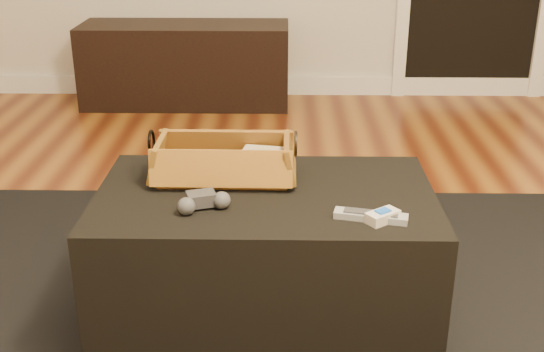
{
  "coord_description": "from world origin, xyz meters",
  "views": [
    {
      "loc": [
        0.09,
        -1.7,
        1.25
      ],
      "look_at": [
        0.06,
        0.12,
        0.49
      ],
      "focal_mm": 45.0,
      "sensor_mm": 36.0,
      "label": 1
    }
  ],
  "objects_px": {
    "ottoman": "(266,255)",
    "tv_remote": "(216,172)",
    "wicker_basket": "(224,162)",
    "cream_gadget": "(383,216)",
    "game_controller": "(203,201)",
    "media_cabinet": "(186,64)",
    "silver_remote": "(371,216)"
  },
  "relations": [
    {
      "from": "tv_remote",
      "to": "silver_remote",
      "type": "bearing_deg",
      "value": -36.43
    },
    {
      "from": "ottoman",
      "to": "silver_remote",
      "type": "xyz_separation_m",
      "value": [
        0.29,
        -0.18,
        0.22
      ]
    },
    {
      "from": "wicker_basket",
      "to": "game_controller",
      "type": "distance_m",
      "value": 0.23
    },
    {
      "from": "media_cabinet",
      "to": "cream_gadget",
      "type": "relative_size",
      "value": 12.6
    },
    {
      "from": "media_cabinet",
      "to": "game_controller",
      "type": "xyz_separation_m",
      "value": [
        0.39,
        -2.5,
        0.2
      ]
    },
    {
      "from": "cream_gadget",
      "to": "tv_remote",
      "type": "bearing_deg",
      "value": 149.59
    },
    {
      "from": "media_cabinet",
      "to": "wicker_basket",
      "type": "xyz_separation_m",
      "value": [
        0.43,
        -2.27,
        0.23
      ]
    },
    {
      "from": "media_cabinet",
      "to": "wicker_basket",
      "type": "distance_m",
      "value": 2.32
    },
    {
      "from": "game_controller",
      "to": "tv_remote",
      "type": "bearing_deg",
      "value": 85.2
    },
    {
      "from": "ottoman",
      "to": "tv_remote",
      "type": "height_order",
      "value": "tv_remote"
    },
    {
      "from": "tv_remote",
      "to": "cream_gadget",
      "type": "height_order",
      "value": "tv_remote"
    },
    {
      "from": "ottoman",
      "to": "game_controller",
      "type": "bearing_deg",
      "value": -144.13
    },
    {
      "from": "ottoman",
      "to": "cream_gadget",
      "type": "bearing_deg",
      "value": -30.57
    },
    {
      "from": "silver_remote",
      "to": "ottoman",
      "type": "bearing_deg",
      "value": 148.62
    },
    {
      "from": "media_cabinet",
      "to": "tv_remote",
      "type": "xyz_separation_m",
      "value": [
        0.41,
        -2.29,
        0.21
      ]
    },
    {
      "from": "media_cabinet",
      "to": "cream_gadget",
      "type": "height_order",
      "value": "media_cabinet"
    },
    {
      "from": "silver_remote",
      "to": "cream_gadget",
      "type": "distance_m",
      "value": 0.03
    },
    {
      "from": "wicker_basket",
      "to": "cream_gadget",
      "type": "relative_size",
      "value": 4.4
    },
    {
      "from": "media_cabinet",
      "to": "ottoman",
      "type": "relative_size",
      "value": 1.28
    },
    {
      "from": "wicker_basket",
      "to": "cream_gadget",
      "type": "bearing_deg",
      "value": -33.12
    },
    {
      "from": "ottoman",
      "to": "wicker_basket",
      "type": "height_order",
      "value": "wicker_basket"
    },
    {
      "from": "ottoman",
      "to": "wicker_basket",
      "type": "distance_m",
      "value": 0.31
    },
    {
      "from": "ottoman",
      "to": "tv_remote",
      "type": "relative_size",
      "value": 4.29
    },
    {
      "from": "tv_remote",
      "to": "cream_gadget",
      "type": "relative_size",
      "value": 2.29
    },
    {
      "from": "tv_remote",
      "to": "cream_gadget",
      "type": "distance_m",
      "value": 0.55
    },
    {
      "from": "wicker_basket",
      "to": "cream_gadget",
      "type": "xyz_separation_m",
      "value": [
        0.45,
        -0.29,
        -0.04
      ]
    },
    {
      "from": "wicker_basket",
      "to": "cream_gadget",
      "type": "distance_m",
      "value": 0.54
    },
    {
      "from": "cream_gadget",
      "to": "ottoman",
      "type": "bearing_deg",
      "value": 149.43
    },
    {
      "from": "media_cabinet",
      "to": "wicker_basket",
      "type": "relative_size",
      "value": 2.86
    },
    {
      "from": "wicker_basket",
      "to": "cream_gadget",
      "type": "height_order",
      "value": "wicker_basket"
    },
    {
      "from": "silver_remote",
      "to": "cream_gadget",
      "type": "relative_size",
      "value": 1.99
    },
    {
      "from": "game_controller",
      "to": "ottoman",
      "type": "bearing_deg",
      "value": 35.87
    }
  ]
}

